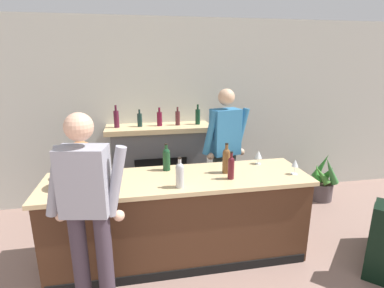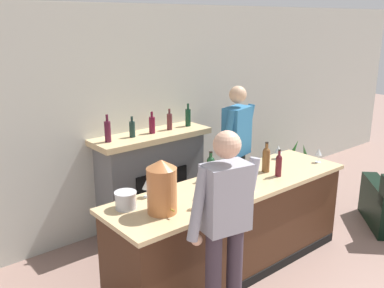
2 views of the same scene
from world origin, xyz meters
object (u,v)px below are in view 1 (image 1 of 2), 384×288
at_px(wine_bottle_rose_blush, 166,158).
at_px(wine_glass_by_dispenser, 295,164).
at_px(fireplace_stone, 160,165).
at_px(person_bartender, 225,151).
at_px(person_customer, 88,214).
at_px(wine_bottle_merlot_tall, 180,174).
at_px(potted_plant_corner, 322,182).
at_px(copper_dispenser, 82,163).
at_px(wine_bottle_port_short, 226,160).
at_px(wine_glass_mid_counter, 96,162).
at_px(wine_glass_front_right, 258,155).
at_px(ice_bucket_steel, 67,171).
at_px(wine_glass_back_row, 111,180).
at_px(wine_bottle_riesling_slim, 231,167).

height_order(wine_bottle_rose_blush, wine_glass_by_dispenser, wine_bottle_rose_blush).
xyz_separation_m(fireplace_stone, person_bartender, (0.80, -0.68, 0.38)).
bearing_deg(person_customer, wine_bottle_merlot_tall, 30.36).
distance_m(potted_plant_corner, wine_bottle_rose_blush, 2.77).
bearing_deg(copper_dispenser, fireplace_stone, 58.93).
bearing_deg(wine_bottle_port_short, wine_glass_mid_counter, 169.77).
height_order(copper_dispenser, wine_glass_mid_counter, copper_dispenser).
height_order(potted_plant_corner, wine_bottle_rose_blush, wine_bottle_rose_blush).
bearing_deg(wine_glass_front_right, fireplace_stone, 134.78).
relative_size(fireplace_stone, wine_glass_by_dispenser, 9.36).
distance_m(potted_plant_corner, person_bartender, 1.91).
relative_size(ice_bucket_steel, wine_glass_by_dispenser, 1.20).
height_order(person_bartender, wine_glass_front_right, person_bartender).
xyz_separation_m(copper_dispenser, wine_glass_back_row, (0.27, -0.14, -0.13)).
xyz_separation_m(ice_bucket_steel, wine_glass_by_dispenser, (2.39, -0.35, 0.04)).
xyz_separation_m(potted_plant_corner, ice_bucket_steel, (-3.59, -0.80, 0.75)).
bearing_deg(person_bartender, ice_bucket_steel, -166.11).
height_order(copper_dispenser, wine_bottle_rose_blush, copper_dispenser).
bearing_deg(fireplace_stone, wine_bottle_port_short, -64.31).
relative_size(wine_bottle_riesling_slim, wine_bottle_rose_blush, 0.96).
distance_m(person_bartender, wine_bottle_merlot_tall, 1.17).
bearing_deg(person_bartender, fireplace_stone, 139.61).
xyz_separation_m(fireplace_stone, wine_glass_back_row, (-0.58, -1.55, 0.44)).
relative_size(copper_dispenser, wine_bottle_rose_blush, 1.56).
xyz_separation_m(wine_bottle_rose_blush, wine_glass_back_row, (-0.57, -0.45, -0.03)).
height_order(wine_bottle_merlot_tall, wine_glass_front_right, wine_bottle_merlot_tall).
xyz_separation_m(copper_dispenser, wine_glass_mid_counter, (0.08, 0.36, -0.12)).
distance_m(copper_dispenser, wine_bottle_rose_blush, 0.90).
bearing_deg(potted_plant_corner, wine_glass_front_right, -152.27).
height_order(potted_plant_corner, wine_glass_front_right, wine_glass_front_right).
relative_size(person_bartender, wine_bottle_rose_blush, 5.88).
relative_size(wine_bottle_port_short, wine_glass_by_dispenser, 2.03).
bearing_deg(wine_bottle_riesling_slim, ice_bucket_steel, 168.52).
xyz_separation_m(ice_bucket_steel, wine_glass_front_right, (2.14, 0.04, 0.04)).
height_order(copper_dispenser, ice_bucket_steel, copper_dispenser).
bearing_deg(wine_bottle_riesling_slim, potted_plant_corner, 30.93).
bearing_deg(wine_glass_mid_counter, wine_glass_by_dispenser, -11.64).
bearing_deg(wine_glass_mid_counter, person_customer, -87.40).
bearing_deg(wine_bottle_rose_blush, wine_glass_front_right, 0.24).
bearing_deg(copper_dispenser, wine_glass_front_right, 9.19).
relative_size(wine_bottle_port_short, wine_glass_mid_counter, 1.94).
height_order(ice_bucket_steel, wine_glass_mid_counter, wine_glass_mid_counter).
height_order(person_customer, wine_bottle_port_short, person_customer).
distance_m(ice_bucket_steel, wine_glass_by_dispenser, 2.42).
bearing_deg(wine_glass_front_right, wine_glass_by_dispenser, -56.85).
xyz_separation_m(potted_plant_corner, wine_glass_back_row, (-3.11, -1.21, 0.78)).
relative_size(potted_plant_corner, wine_bottle_riesling_slim, 2.60).
bearing_deg(wine_bottle_riesling_slim, fireplace_stone, 112.86).
bearing_deg(wine_bottle_port_short, person_bartender, 74.26).
distance_m(person_customer, ice_bucket_steel, 0.97).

